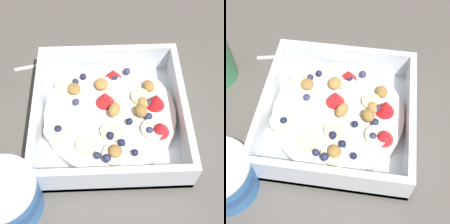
{
  "view_description": "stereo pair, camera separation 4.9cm",
  "coord_description": "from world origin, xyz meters",
  "views": [
    {
      "loc": [
        -0.28,
        0.0,
        0.44
      ],
      "look_at": [
        -0.01,
        -0.01,
        0.03
      ],
      "focal_mm": 50.74,
      "sensor_mm": 36.0,
      "label": 1
    },
    {
      "loc": [
        -0.28,
        -0.05,
        0.44
      ],
      "look_at": [
        -0.01,
        -0.01,
        0.03
      ],
      "focal_mm": 50.74,
      "sensor_mm": 36.0,
      "label": 2
    }
  ],
  "objects": [
    {
      "name": "ground_plane",
      "position": [
        0.0,
        0.0,
        0.0
      ],
      "size": [
        2.4,
        2.4,
        0.0
      ],
      "primitive_type": "plane",
      "color": "#56514C"
    },
    {
      "name": "fruit_bowl",
      "position": [
        -0.01,
        -0.01,
        0.02
      ],
      "size": [
        0.23,
        0.23,
        0.06
      ],
      "color": "white",
      "rests_on": "ground"
    },
    {
      "name": "spoon",
      "position": [
        0.13,
        0.04,
        0.0
      ],
      "size": [
        0.06,
        0.17,
        0.01
      ],
      "color": "silver",
      "rests_on": "ground"
    }
  ]
}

